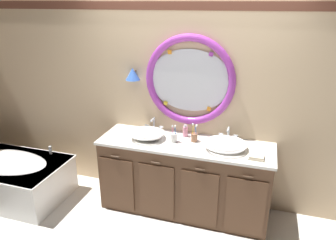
# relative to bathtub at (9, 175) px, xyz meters

# --- Properties ---
(ground_plane) EXTENTS (14.00, 14.00, 0.00)m
(ground_plane) POSITION_rel_bathtub_xyz_m (2.14, 0.14, -0.30)
(ground_plane) COLOR silver
(back_wall_assembly) EXTENTS (6.40, 0.26, 2.60)m
(back_wall_assembly) POSITION_rel_bathtub_xyz_m (2.14, 0.72, 1.02)
(back_wall_assembly) COLOR #D6B78E
(back_wall_assembly) RESTS_ON ground_plane
(vanity_counter) EXTENTS (1.96, 0.63, 0.88)m
(vanity_counter) POSITION_rel_bathtub_xyz_m (2.20, 0.39, 0.14)
(vanity_counter) COLOR brown
(vanity_counter) RESTS_ON ground_plane
(bathtub) EXTENTS (1.47, 0.86, 0.59)m
(bathtub) POSITION_rel_bathtub_xyz_m (0.00, 0.00, 0.00)
(bathtub) COLOR white
(bathtub) RESTS_ON ground_plane
(sink_basin_left) EXTENTS (0.40, 0.40, 0.13)m
(sink_basin_left) POSITION_rel_bathtub_xyz_m (1.75, 0.37, 0.65)
(sink_basin_left) COLOR white
(sink_basin_left) RESTS_ON vanity_counter
(sink_basin_right) EXTENTS (0.46, 0.46, 0.11)m
(sink_basin_right) POSITION_rel_bathtub_xyz_m (2.65, 0.37, 0.64)
(sink_basin_right) COLOR white
(sink_basin_right) RESTS_ON vanity_counter
(faucet_set_left) EXTENTS (0.23, 0.13, 0.18)m
(faucet_set_left) POSITION_rel_bathtub_xyz_m (1.75, 0.61, 0.65)
(faucet_set_left) COLOR silver
(faucet_set_left) RESTS_ON vanity_counter
(faucet_set_right) EXTENTS (0.22, 0.13, 0.16)m
(faucet_set_right) POSITION_rel_bathtub_xyz_m (2.65, 0.61, 0.64)
(faucet_set_right) COLOR silver
(faucet_set_right) RESTS_ON vanity_counter
(toothbrush_holder_left) EXTENTS (0.08, 0.08, 0.21)m
(toothbrush_holder_left) POSITION_rel_bathtub_xyz_m (2.07, 0.37, 0.64)
(toothbrush_holder_left) COLOR white
(toothbrush_holder_left) RESTS_ON vanity_counter
(toothbrush_holder_right) EXTENTS (0.08, 0.08, 0.21)m
(toothbrush_holder_right) POSITION_rel_bathtub_xyz_m (2.29, 0.46, 0.64)
(toothbrush_holder_right) COLOR #996647
(toothbrush_holder_right) RESTS_ON vanity_counter
(soap_dispenser) EXTENTS (0.06, 0.07, 0.15)m
(soap_dispenser) POSITION_rel_bathtub_xyz_m (2.16, 0.57, 0.65)
(soap_dispenser) COLOR pink
(soap_dispenser) RESTS_ON vanity_counter
(folded_hand_towel) EXTENTS (0.16, 0.12, 0.04)m
(folded_hand_towel) POSITION_rel_bathtub_xyz_m (2.98, 0.24, 0.60)
(folded_hand_towel) COLOR beige
(folded_hand_towel) RESTS_ON vanity_counter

